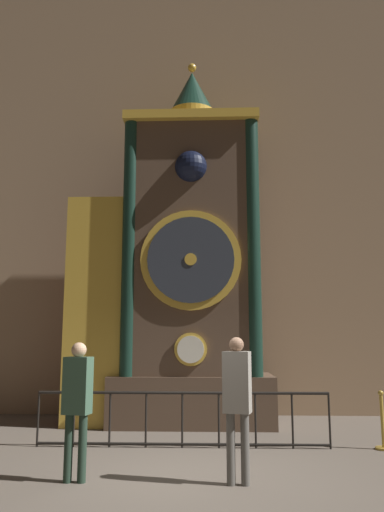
# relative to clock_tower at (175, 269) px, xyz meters

# --- Properties ---
(ground_plane) EXTENTS (28.00, 28.00, 0.00)m
(ground_plane) POSITION_rel_clock_tower_xyz_m (0.56, -4.05, -3.33)
(ground_plane) COLOR brown
(cathedral_back_wall) EXTENTS (24.00, 0.32, 12.52)m
(cathedral_back_wall) POSITION_rel_clock_tower_xyz_m (0.47, 1.54, 2.92)
(cathedral_back_wall) COLOR #997A5B
(cathedral_back_wall) RESTS_ON ground_plane
(clock_tower) EXTENTS (4.40, 1.80, 8.27)m
(clock_tower) POSITION_rel_clock_tower_xyz_m (0.00, 0.00, 0.00)
(clock_tower) COLOR brown
(clock_tower) RESTS_ON ground_plane
(railing_fence) EXTENTS (4.96, 0.05, 0.92)m
(railing_fence) POSITION_rel_clock_tower_xyz_m (0.30, -2.22, -2.82)
(railing_fence) COLOR black
(railing_fence) RESTS_ON ground_plane
(visitor_near) EXTENTS (0.38, 0.28, 1.75)m
(visitor_near) POSITION_rel_clock_tower_xyz_m (-0.96, -4.30, -2.28)
(visitor_near) COLOR #213427
(visitor_near) RESTS_ON ground_plane
(visitor_far) EXTENTS (0.39, 0.30, 1.82)m
(visitor_far) POSITION_rel_clock_tower_xyz_m (1.12, -4.34, -2.24)
(visitor_far) COLOR #58554F
(visitor_far) RESTS_ON ground_plane
(stanchion_post) EXTENTS (0.28, 0.28, 0.95)m
(stanchion_post) POSITION_rel_clock_tower_xyz_m (3.63, -2.22, -3.03)
(stanchion_post) COLOR #B28E33
(stanchion_post) RESTS_ON ground_plane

